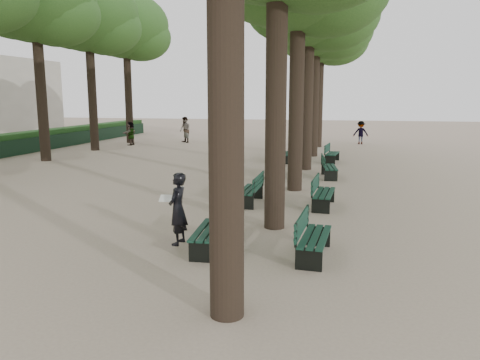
# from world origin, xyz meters

# --- Properties ---
(ground) EXTENTS (120.00, 120.00, 0.00)m
(ground) POSITION_xyz_m (0.00, 0.00, 0.00)
(ground) COLOR tan
(ground) RESTS_ON ground
(tree_central_4) EXTENTS (6.00, 6.00, 9.95)m
(tree_central_4) POSITION_xyz_m (1.50, 18.00, 7.65)
(tree_central_4) COLOR #33261C
(tree_central_4) RESTS_ON ground
(tree_central_5) EXTENTS (6.00, 6.00, 9.95)m
(tree_central_5) POSITION_xyz_m (1.50, 23.00, 7.65)
(tree_central_5) COLOR #33261C
(tree_central_5) RESTS_ON ground
(tree_far_4) EXTENTS (6.00, 6.00, 10.45)m
(tree_far_4) POSITION_xyz_m (-12.00, 18.00, 8.14)
(tree_far_4) COLOR #33261C
(tree_far_4) RESTS_ON ground
(tree_far_5) EXTENTS (6.00, 6.00, 10.45)m
(tree_far_5) POSITION_xyz_m (-12.00, 23.00, 8.14)
(tree_far_5) COLOR #33261C
(tree_far_5) RESTS_ON ground
(bench_left_0) EXTENTS (0.71, 1.84, 0.92)m
(bench_left_0) POSITION_xyz_m (0.37, 0.93, 0.27)
(bench_left_0) COLOR black
(bench_left_0) RESTS_ON ground
(bench_left_1) EXTENTS (0.58, 1.80, 0.92)m
(bench_left_1) POSITION_xyz_m (0.37, 5.52, 0.27)
(bench_left_1) COLOR black
(bench_left_1) RESTS_ON ground
(bench_left_2) EXTENTS (0.74, 1.85, 0.92)m
(bench_left_2) POSITION_xyz_m (0.37, 10.80, 0.27)
(bench_left_2) COLOR black
(bench_left_2) RESTS_ON ground
(bench_left_3) EXTENTS (0.70, 1.84, 0.92)m
(bench_left_3) POSITION_xyz_m (0.37, 15.19, 0.27)
(bench_left_3) COLOR black
(bench_left_3) RESTS_ON ground
(bench_right_0) EXTENTS (0.69, 1.83, 0.92)m
(bench_right_0) POSITION_xyz_m (2.63, 0.93, 0.27)
(bench_right_0) COLOR black
(bench_right_0) RESTS_ON ground
(bench_right_1) EXTENTS (0.68, 1.83, 0.92)m
(bench_right_1) POSITION_xyz_m (2.63, 5.51, 0.27)
(bench_right_1) COLOR black
(bench_right_1) RESTS_ON ground
(bench_right_2) EXTENTS (0.78, 1.86, 0.92)m
(bench_right_2) POSITION_xyz_m (2.63, 10.88, 0.27)
(bench_right_2) COLOR black
(bench_right_2) RESTS_ON ground
(bench_right_3) EXTENTS (0.78, 1.85, 0.92)m
(bench_right_3) POSITION_xyz_m (2.63, 15.68, 0.27)
(bench_right_3) COLOR black
(bench_right_3) RESTS_ON ground
(man_with_map) EXTENTS (0.62, 0.68, 1.64)m
(man_with_map) POSITION_xyz_m (-0.43, 1.18, 0.82)
(man_with_map) COLOR black
(man_with_map) RESTS_ON ground
(pedestrian_b) EXTENTS (1.06, 0.36, 1.62)m
(pedestrian_b) POSITION_xyz_m (4.35, 25.59, 0.81)
(pedestrian_b) COLOR #262628
(pedestrian_b) RESTS_ON ground
(pedestrian_a) EXTENTS (0.94, 0.88, 1.88)m
(pedestrian_a) POSITION_xyz_m (-8.09, 23.89, 0.94)
(pedestrian_a) COLOR #262628
(pedestrian_a) RESTS_ON ground
(pedestrian_e) EXTENTS (0.42, 1.51, 1.61)m
(pedestrian_e) POSITION_xyz_m (-11.19, 21.42, 0.80)
(pedestrian_e) COLOR #262628
(pedestrian_e) RESTS_ON ground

